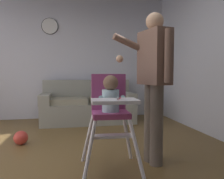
% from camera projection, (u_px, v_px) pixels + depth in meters
% --- Properties ---
extents(ground, '(6.10, 7.05, 0.10)m').
position_uv_depth(ground, '(64.00, 173.00, 2.26)').
color(ground, brown).
extents(wall_far, '(5.30, 0.06, 2.76)m').
position_uv_depth(wall_far, '(66.00, 57.00, 4.86)').
color(wall_far, silver).
rests_on(wall_far, ground).
extents(couch, '(1.87, 0.86, 0.86)m').
position_uv_depth(couch, '(88.00, 106.00, 4.51)').
color(couch, gray).
rests_on(couch, ground).
extents(high_chair, '(0.64, 0.75, 0.99)m').
position_uv_depth(high_chair, '(110.00, 104.00, 2.16)').
color(high_chair, white).
rests_on(high_chair, ground).
extents(adult_standing, '(0.58, 0.50, 1.63)m').
position_uv_depth(adult_standing, '(153.00, 79.00, 2.33)').
color(adult_standing, '#685D51').
rests_on(adult_standing, ground).
extents(toy_ball, '(0.19, 0.19, 0.19)m').
position_uv_depth(toy_ball, '(21.00, 138.00, 3.01)').
color(toy_ball, '#D13D33').
rests_on(toy_ball, ground).
extents(wall_clock, '(0.36, 0.04, 0.36)m').
position_uv_depth(wall_clock, '(50.00, 26.00, 4.71)').
color(wall_clock, white).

